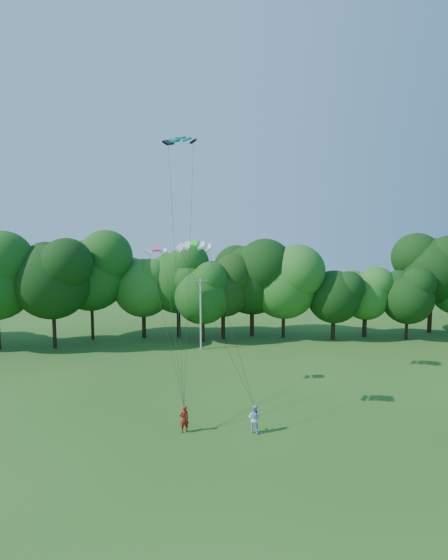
{
  "coord_description": "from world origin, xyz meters",
  "views": [
    {
      "loc": [
        -0.76,
        -17.6,
        13.11
      ],
      "look_at": [
        1.93,
        13.0,
        9.88
      ],
      "focal_mm": 28.0,
      "sensor_mm": 36.0,
      "label": 1
    }
  ],
  "objects": [
    {
      "name": "ground",
      "position": [
        0.0,
        0.0,
        0.0
      ],
      "size": [
        160.0,
        160.0,
        0.0
      ],
      "primitive_type": "plane",
      "color": "#205015",
      "rests_on": "ground"
    },
    {
      "name": "utility_pole",
      "position": [
        0.89,
        31.32,
        4.17
      ],
      "size": [
        1.53,
        0.68,
        8.11
      ],
      "rotation": [
        0.0,
        0.0,
        0.38
      ],
      "color": "#B7B8AE",
      "rests_on": "ground"
    },
    {
      "name": "kite_teal",
      "position": [
        -1.07,
        19.12,
        20.93
      ],
      "size": [
        2.94,
        1.98,
        0.51
      ],
      "rotation": [
        0.0,
        0.0,
        -0.31
      ],
      "color": "#058F97",
      "rests_on": "ground"
    },
    {
      "name": "tree_back_center",
      "position": [
        3.85,
        36.02,
        6.94
      ],
      "size": [
        7.65,
        7.65,
        11.12
      ],
      "color": "#331D14",
      "rests_on": "ground"
    },
    {
      "name": "kite_flyer_right",
      "position": [
        3.68,
        9.93,
        0.94
      ],
      "size": [
        1.15,
        1.1,
        1.88
      ],
      "primitive_type": "imported",
      "rotation": [
        0.0,
        0.0,
        2.54
      ],
      "color": "#A8CAE9",
      "rests_on": "ground"
    },
    {
      "name": "kite_pink",
      "position": [
        -3.11,
        17.98,
        11.93
      ],
      "size": [
        1.79,
        0.89,
        0.38
      ],
      "rotation": [
        0.0,
        0.0,
        0.02
      ],
      "color": "#FD4682",
      "rests_on": "ground"
    },
    {
      "name": "kite_green",
      "position": [
        -0.17,
        12.15,
        12.49
      ],
      "size": [
        2.57,
        1.5,
        0.51
      ],
      "rotation": [
        0.0,
        0.0,
        -0.18
      ],
      "color": "#2FE422",
      "rests_on": "ground"
    },
    {
      "name": "kite_flyer_left",
      "position": [
        -0.96,
        10.36,
        0.91
      ],
      "size": [
        0.77,
        0.63,
        1.82
      ],
      "primitive_type": "imported",
      "rotation": [
        0.0,
        0.0,
        3.48
      ],
      "color": "#9F1D14",
      "rests_on": "ground"
    }
  ]
}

